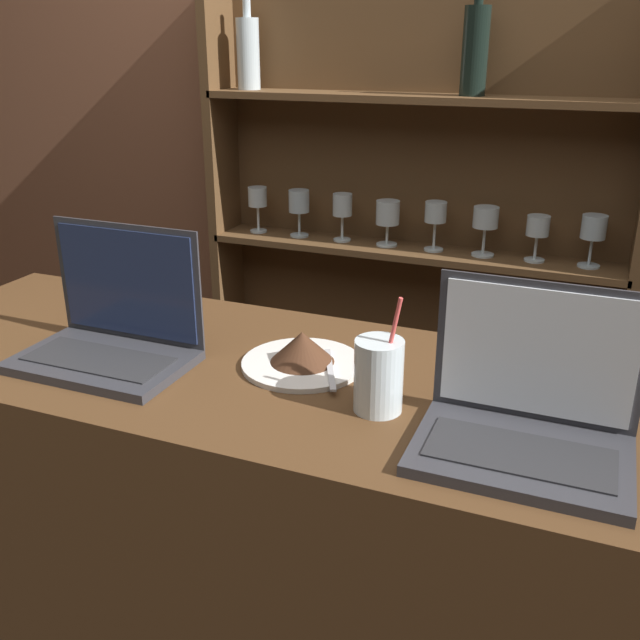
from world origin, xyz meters
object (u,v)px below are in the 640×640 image
laptop_near (113,329)px  cake_plate (302,353)px  laptop_far (527,415)px  water_glass (379,376)px

laptop_near → cake_plate: size_ratio=1.41×
laptop_near → laptop_far: bearing=-2.6°
cake_plate → laptop_near: bearing=-163.7°
laptop_far → water_glass: laptop_far is taller
laptop_far → cake_plate: bearing=162.0°
water_glass → laptop_near: bearing=179.5°
laptop_near → laptop_far: (0.77, -0.04, -0.00)m
laptop_near → water_glass: laptop_near is taller
laptop_near → laptop_far: 0.77m
cake_plate → water_glass: 0.21m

